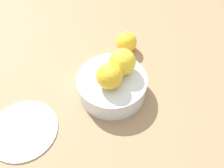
% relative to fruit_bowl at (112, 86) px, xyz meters
% --- Properties ---
extents(ground_plane, '(1.10, 1.10, 0.02)m').
position_rel_fruit_bowl_xyz_m(ground_plane, '(0.00, 0.00, -0.04)').
color(ground_plane, '#997551').
extents(fruit_bowl, '(0.18, 0.18, 0.05)m').
position_rel_fruit_bowl_xyz_m(fruit_bowl, '(0.00, 0.00, 0.00)').
color(fruit_bowl, silver).
rests_on(fruit_bowl, ground_plane).
extents(orange_in_bowl_0, '(0.07, 0.07, 0.07)m').
position_rel_fruit_bowl_xyz_m(orange_in_bowl_0, '(0.03, 0.02, 0.06)').
color(orange_in_bowl_0, yellow).
rests_on(orange_in_bowl_0, fruit_bowl).
extents(orange_in_bowl_1, '(0.06, 0.06, 0.06)m').
position_rel_fruit_bowl_xyz_m(orange_in_bowl_1, '(-0.01, -0.02, 0.06)').
color(orange_in_bowl_1, yellow).
rests_on(orange_in_bowl_1, fruit_bowl).
extents(orange_loose_0, '(0.06, 0.06, 0.06)m').
position_rel_fruit_bowl_xyz_m(orange_loose_0, '(0.07, 0.15, 0.00)').
color(orange_loose_0, yellow).
rests_on(orange_loose_0, ground_plane).
extents(side_plate, '(0.16, 0.16, 0.01)m').
position_rel_fruit_bowl_xyz_m(side_plate, '(-0.22, -0.08, -0.02)').
color(side_plate, white).
rests_on(side_plate, ground_plane).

